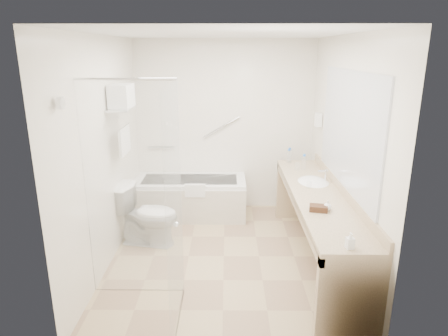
{
  "coord_description": "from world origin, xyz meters",
  "views": [
    {
      "loc": [
        0.04,
        -4.22,
        2.34
      ],
      "look_at": [
        0.0,
        0.3,
        1.0
      ],
      "focal_mm": 32.0,
      "sensor_mm": 36.0,
      "label": 1
    }
  ],
  "objects_px": {
    "bathtub": "(190,197)",
    "vanity_counter": "(317,211)",
    "amenity_basket": "(318,208)",
    "toilet": "(147,215)",
    "water_bottle_left": "(304,163)"
  },
  "relations": [
    {
      "from": "bathtub",
      "to": "vanity_counter",
      "type": "distance_m",
      "value": 2.09
    },
    {
      "from": "vanity_counter",
      "to": "amenity_basket",
      "type": "relative_size",
      "value": 15.8
    },
    {
      "from": "toilet",
      "to": "amenity_basket",
      "type": "distance_m",
      "value": 2.17
    },
    {
      "from": "vanity_counter",
      "to": "amenity_basket",
      "type": "height_order",
      "value": "vanity_counter"
    },
    {
      "from": "vanity_counter",
      "to": "toilet",
      "type": "bearing_deg",
      "value": 166.09
    },
    {
      "from": "bathtub",
      "to": "toilet",
      "type": "distance_m",
      "value": 1.01
    },
    {
      "from": "amenity_basket",
      "to": "water_bottle_left",
      "type": "xyz_separation_m",
      "value": [
        0.11,
        1.38,
        0.07
      ]
    },
    {
      "from": "bathtub",
      "to": "toilet",
      "type": "xyz_separation_m",
      "value": [
        -0.45,
        -0.9,
        0.1
      ]
    },
    {
      "from": "toilet",
      "to": "amenity_basket",
      "type": "relative_size",
      "value": 4.5
    },
    {
      "from": "bathtub",
      "to": "amenity_basket",
      "type": "height_order",
      "value": "amenity_basket"
    },
    {
      "from": "toilet",
      "to": "water_bottle_left",
      "type": "height_order",
      "value": "water_bottle_left"
    },
    {
      "from": "toilet",
      "to": "water_bottle_left",
      "type": "bearing_deg",
      "value": -67.53
    },
    {
      "from": "water_bottle_left",
      "to": "toilet",
      "type": "bearing_deg",
      "value": -168.61
    },
    {
      "from": "bathtub",
      "to": "amenity_basket",
      "type": "xyz_separation_m",
      "value": [
        1.42,
        -1.88,
        0.6
      ]
    },
    {
      "from": "vanity_counter",
      "to": "water_bottle_left",
      "type": "distance_m",
      "value": 0.94
    }
  ]
}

